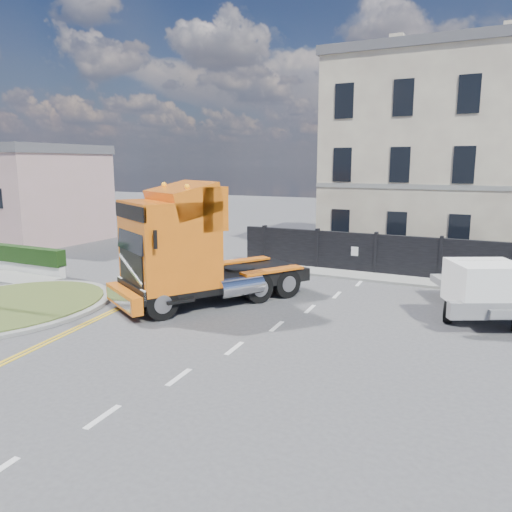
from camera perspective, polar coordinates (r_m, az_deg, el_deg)
The scene contains 9 objects.
ground at distance 18.52m, azimuth -5.52°, elevation -6.36°, with size 120.00×120.00×0.00m, color #424244.
traffic_island at distance 21.04m, azimuth -26.57°, elevation -5.16°, with size 6.80×6.80×0.17m.
hedge_wall at distance 28.25m, azimuth -26.78°, elevation -0.03°, with size 8.00×0.55×1.35m.
seaside_bldg_pink at distance 38.07m, azimuth -24.40°, elevation 6.04°, with size 8.00×8.00×6.00m, color #BC9395.
hoarding_fence at distance 24.56m, azimuth 19.29°, elevation -0.31°, with size 18.80×0.25×2.00m.
georgian_building at distance 31.68m, azimuth 20.63°, elevation 10.61°, with size 12.30×10.30×12.80m.
pavement_far at distance 23.94m, azimuth 17.57°, elevation -2.77°, with size 20.00×1.60×0.12m, color gray.
truck at distance 19.09m, azimuth -7.83°, elevation 0.40°, with size 6.27×7.98×4.55m.
flatbed_pickup at distance 18.72m, azimuth 24.64°, elevation -3.38°, with size 4.25×5.80×2.19m.
Camera 1 is at (9.47, -14.99, 5.37)m, focal length 35.00 mm.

